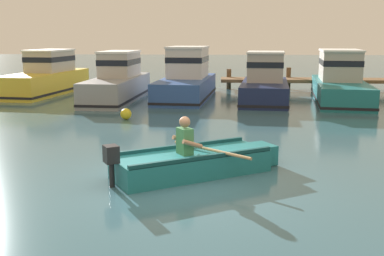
{
  "coord_description": "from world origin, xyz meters",
  "views": [
    {
      "loc": [
        0.83,
        -8.3,
        2.73
      ],
      "look_at": [
        0.12,
        2.64,
        0.55
      ],
      "focal_mm": 43.67,
      "sensor_mm": 36.0,
      "label": 1
    }
  ],
  "objects_px": {
    "moored_boat_navy": "(265,83)",
    "moored_boat_grey": "(118,82)",
    "moored_boat_teal": "(340,82)",
    "moored_boat_yellow": "(47,77)",
    "rowboat_with_person": "(195,162)",
    "mooring_buoy": "(126,114)",
    "moored_boat_blue": "(187,79)"
  },
  "relations": [
    {
      "from": "rowboat_with_person",
      "to": "moored_boat_yellow",
      "type": "distance_m",
      "value": 14.98
    },
    {
      "from": "moored_boat_yellow",
      "to": "moored_boat_teal",
      "type": "xyz_separation_m",
      "value": [
        13.32,
        -1.56,
        0.01
      ]
    },
    {
      "from": "mooring_buoy",
      "to": "moored_boat_grey",
      "type": "bearing_deg",
      "value": 105.48
    },
    {
      "from": "moored_boat_navy",
      "to": "moored_boat_teal",
      "type": "xyz_separation_m",
      "value": [
        3.2,
        0.39,
        0.03
      ]
    },
    {
      "from": "moored_boat_grey",
      "to": "mooring_buoy",
      "type": "xyz_separation_m",
      "value": [
        1.3,
        -4.7,
        -0.59
      ]
    },
    {
      "from": "moored_boat_teal",
      "to": "moored_boat_yellow",
      "type": "bearing_deg",
      "value": 173.33
    },
    {
      "from": "moored_boat_grey",
      "to": "moored_boat_blue",
      "type": "height_order",
      "value": "moored_boat_blue"
    },
    {
      "from": "moored_boat_teal",
      "to": "rowboat_with_person",
      "type": "bearing_deg",
      "value": -116.22
    },
    {
      "from": "rowboat_with_person",
      "to": "mooring_buoy",
      "type": "height_order",
      "value": "rowboat_with_person"
    },
    {
      "from": "rowboat_with_person",
      "to": "mooring_buoy",
      "type": "distance_m",
      "value": 6.59
    },
    {
      "from": "mooring_buoy",
      "to": "moored_boat_yellow",
      "type": "bearing_deg",
      "value": 127.49
    },
    {
      "from": "moored_boat_teal",
      "to": "mooring_buoy",
      "type": "height_order",
      "value": "moored_boat_teal"
    },
    {
      "from": "rowboat_with_person",
      "to": "mooring_buoy",
      "type": "relative_size",
      "value": 9.22
    },
    {
      "from": "moored_boat_blue",
      "to": "moored_boat_teal",
      "type": "distance_m",
      "value": 6.56
    },
    {
      "from": "moored_boat_navy",
      "to": "moored_boat_teal",
      "type": "height_order",
      "value": "moored_boat_teal"
    },
    {
      "from": "moored_boat_teal",
      "to": "mooring_buoy",
      "type": "xyz_separation_m",
      "value": [
        -8.16,
        -5.18,
        -0.6
      ]
    },
    {
      "from": "moored_boat_blue",
      "to": "moored_boat_teal",
      "type": "bearing_deg",
      "value": -2.78
    },
    {
      "from": "rowboat_with_person",
      "to": "moored_boat_grey",
      "type": "xyz_separation_m",
      "value": [
        -3.93,
        10.74,
        0.53
      ]
    },
    {
      "from": "moored_boat_yellow",
      "to": "mooring_buoy",
      "type": "height_order",
      "value": "moored_boat_yellow"
    },
    {
      "from": "moored_boat_navy",
      "to": "mooring_buoy",
      "type": "xyz_separation_m",
      "value": [
        -4.96,
        -4.79,
        -0.57
      ]
    },
    {
      "from": "moored_boat_navy",
      "to": "moored_boat_grey",
      "type": "bearing_deg",
      "value": -179.16
    },
    {
      "from": "moored_boat_yellow",
      "to": "moored_boat_navy",
      "type": "bearing_deg",
      "value": -10.89
    },
    {
      "from": "moored_boat_blue",
      "to": "mooring_buoy",
      "type": "bearing_deg",
      "value": -106.22
    },
    {
      "from": "moored_boat_grey",
      "to": "mooring_buoy",
      "type": "bearing_deg",
      "value": -74.52
    },
    {
      "from": "rowboat_with_person",
      "to": "moored_boat_yellow",
      "type": "relative_size",
      "value": 0.55
    },
    {
      "from": "moored_boat_navy",
      "to": "moored_boat_teal",
      "type": "distance_m",
      "value": 3.22
    },
    {
      "from": "moored_boat_yellow",
      "to": "moored_boat_teal",
      "type": "height_order",
      "value": "moored_boat_teal"
    },
    {
      "from": "moored_boat_navy",
      "to": "moored_boat_teal",
      "type": "bearing_deg",
      "value": 6.92
    },
    {
      "from": "moored_boat_blue",
      "to": "moored_boat_navy",
      "type": "distance_m",
      "value": 3.43
    },
    {
      "from": "moored_boat_grey",
      "to": "moored_boat_navy",
      "type": "bearing_deg",
      "value": 0.84
    },
    {
      "from": "moored_boat_blue",
      "to": "rowboat_with_person",
      "type": "bearing_deg",
      "value": -84.89
    },
    {
      "from": "rowboat_with_person",
      "to": "moored_boat_teal",
      "type": "xyz_separation_m",
      "value": [
        5.52,
        11.22,
        0.53
      ]
    }
  ]
}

